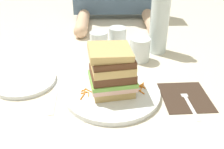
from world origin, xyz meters
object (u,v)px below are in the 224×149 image
at_px(main_plate, 112,93).
at_px(side_plate, 25,81).
at_px(fork, 188,100).
at_px(knife, 54,95).
at_px(juice_glass, 140,50).
at_px(empty_tumbler_1, 118,37).
at_px(sandwich, 112,71).
at_px(empty_tumbler_0, 99,42).
at_px(water_bottle, 160,21).
at_px(napkin_dark, 185,97).

relative_size(main_plate, side_plate, 1.43).
bearing_deg(main_plate, fork, -10.15).
height_order(knife, juice_glass, juice_glass).
bearing_deg(knife, juice_glass, 38.83).
height_order(fork, knife, fork).
relative_size(empty_tumbler_1, side_plate, 0.39).
distance_m(sandwich, empty_tumbler_0, 0.32).
distance_m(main_plate, fork, 0.22).
height_order(empty_tumbler_1, side_plate, empty_tumbler_1).
height_order(sandwich, empty_tumbler_0, sandwich).
bearing_deg(sandwich, side_plate, 164.81).
distance_m(knife, empty_tumbler_0, 0.34).
xyz_separation_m(water_bottle, side_plate, (-0.48, -0.23, -0.12)).
height_order(knife, water_bottle, water_bottle).
bearing_deg(sandwich, knife, 179.96).
bearing_deg(sandwich, napkin_dark, -4.72).
height_order(empty_tumbler_0, empty_tumbler_1, empty_tumbler_0).
xyz_separation_m(water_bottle, empty_tumbler_0, (-0.24, 0.00, -0.09)).
bearing_deg(side_plate, napkin_dark, -10.72).
bearing_deg(knife, fork, -5.83).
distance_m(knife, empty_tumbler_1, 0.42).
distance_m(napkin_dark, water_bottle, 0.35).
distance_m(juice_glass, water_bottle, 0.14).
xyz_separation_m(juice_glass, empty_tumbler_1, (-0.08, 0.14, 0.00)).
xyz_separation_m(water_bottle, empty_tumbler_1, (-0.16, 0.06, -0.09)).
distance_m(napkin_dark, side_plate, 0.51).
relative_size(sandwich, side_plate, 0.73).
relative_size(sandwich, napkin_dark, 0.92).
bearing_deg(sandwich, main_plate, -72.27).
bearing_deg(juice_glass, napkin_dark, -66.11).
relative_size(sandwich, knife, 0.73).
xyz_separation_m(sandwich, water_bottle, (0.19, 0.31, 0.05)).
distance_m(napkin_dark, empty_tumbler_0, 0.42).
distance_m(sandwich, side_plate, 0.31).
bearing_deg(side_plate, sandwich, -15.19).
distance_m(main_plate, juice_glass, 0.26).
bearing_deg(empty_tumbler_0, juice_glass, -27.21).
xyz_separation_m(fork, knife, (-0.40, 0.04, -0.00)).
relative_size(knife, side_plate, 0.99).
height_order(sandwich, fork, sandwich).
xyz_separation_m(knife, empty_tumbler_0, (0.13, 0.31, 0.04)).
bearing_deg(juice_glass, sandwich, -115.54).
xyz_separation_m(knife, water_bottle, (0.37, 0.31, 0.13)).
distance_m(main_plate, sandwich, 0.08).
bearing_deg(sandwich, water_bottle, 58.12).
distance_m(napkin_dark, juice_glass, 0.27).
distance_m(main_plate, empty_tumbler_0, 0.32).
distance_m(main_plate, water_bottle, 0.38).
distance_m(main_plate, knife, 0.18).
height_order(knife, empty_tumbler_0, empty_tumbler_0).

